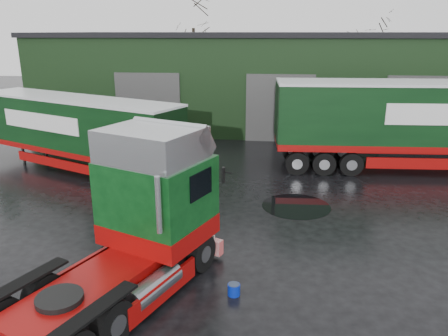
{
  "coord_description": "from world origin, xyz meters",
  "views": [
    {
      "loc": [
        1.6,
        -11.98,
        6.41
      ],
      "look_at": [
        -0.08,
        2.85,
        1.7
      ],
      "focal_mm": 35.0,
      "sensor_mm": 36.0,
      "label": 1
    }
  ],
  "objects_px": {
    "hero_tractor": "(109,225)",
    "lorry_right": "(409,126)",
    "trailer_left": "(77,134)",
    "wash_bucket": "(234,290)",
    "tree_back_a": "(194,49)",
    "tree_back_b": "(367,61)",
    "warehouse": "(280,78)"
  },
  "relations": [
    {
      "from": "tree_back_b",
      "to": "warehouse",
      "type": "bearing_deg",
      "value": -128.66
    },
    {
      "from": "lorry_right",
      "to": "wash_bucket",
      "type": "distance_m",
      "value": 13.65
    },
    {
      "from": "warehouse",
      "to": "wash_bucket",
      "type": "height_order",
      "value": "warehouse"
    },
    {
      "from": "tree_back_a",
      "to": "tree_back_b",
      "type": "height_order",
      "value": "tree_back_a"
    },
    {
      "from": "warehouse",
      "to": "wash_bucket",
      "type": "xyz_separation_m",
      "value": [
        -1.23,
        -22.41,
        -3.01
      ]
    },
    {
      "from": "wash_bucket",
      "to": "tree_back_b",
      "type": "bearing_deg",
      "value": 74.1
    },
    {
      "from": "lorry_right",
      "to": "tree_back_b",
      "type": "height_order",
      "value": "tree_back_b"
    },
    {
      "from": "warehouse",
      "to": "tree_back_a",
      "type": "bearing_deg",
      "value": 128.66
    },
    {
      "from": "lorry_right",
      "to": "tree_back_b",
      "type": "bearing_deg",
      "value": 171.74
    },
    {
      "from": "warehouse",
      "to": "tree_back_a",
      "type": "relative_size",
      "value": 3.41
    },
    {
      "from": "warehouse",
      "to": "lorry_right",
      "type": "bearing_deg",
      "value": -61.39
    },
    {
      "from": "trailer_left",
      "to": "tree_back_a",
      "type": "bearing_deg",
      "value": 20.43
    },
    {
      "from": "wash_bucket",
      "to": "lorry_right",
      "type": "bearing_deg",
      "value": 57.64
    },
    {
      "from": "hero_tractor",
      "to": "lorry_right",
      "type": "height_order",
      "value": "lorry_right"
    },
    {
      "from": "warehouse",
      "to": "tree_back_a",
      "type": "height_order",
      "value": "tree_back_a"
    },
    {
      "from": "lorry_right",
      "to": "wash_bucket",
      "type": "height_order",
      "value": "lorry_right"
    },
    {
      "from": "hero_tractor",
      "to": "trailer_left",
      "type": "bearing_deg",
      "value": 140.77
    },
    {
      "from": "lorry_right",
      "to": "wash_bucket",
      "type": "xyz_separation_m",
      "value": [
        -7.23,
        -11.41,
        -1.97
      ]
    },
    {
      "from": "trailer_left",
      "to": "tree_back_b",
      "type": "xyz_separation_m",
      "value": [
        17.5,
        22.86,
        1.99
      ]
    },
    {
      "from": "warehouse",
      "to": "wash_bucket",
      "type": "relative_size",
      "value": 102.22
    },
    {
      "from": "lorry_right",
      "to": "trailer_left",
      "type": "bearing_deg",
      "value": -85.97
    },
    {
      "from": "trailer_left",
      "to": "wash_bucket",
      "type": "height_order",
      "value": "trailer_left"
    },
    {
      "from": "hero_tractor",
      "to": "tree_back_a",
      "type": "relative_size",
      "value": 0.69
    },
    {
      "from": "hero_tractor",
      "to": "tree_back_a",
      "type": "xyz_separation_m",
      "value": [
        -3.87,
        33.0,
        2.7
      ]
    },
    {
      "from": "hero_tractor",
      "to": "lorry_right",
      "type": "distance_m",
      "value": 15.7
    },
    {
      "from": "trailer_left",
      "to": "lorry_right",
      "type": "height_order",
      "value": "lorry_right"
    },
    {
      "from": "lorry_right",
      "to": "wash_bucket",
      "type": "relative_size",
      "value": 50.85
    },
    {
      "from": "warehouse",
      "to": "trailer_left",
      "type": "xyz_separation_m",
      "value": [
        -9.5,
        -12.86,
        -1.4
      ]
    },
    {
      "from": "tree_back_b",
      "to": "lorry_right",
      "type": "bearing_deg",
      "value": -95.44
    },
    {
      "from": "trailer_left",
      "to": "tree_back_a",
      "type": "xyz_separation_m",
      "value": [
        1.5,
        22.86,
        2.99
      ]
    },
    {
      "from": "wash_bucket",
      "to": "warehouse",
      "type": "bearing_deg",
      "value": 86.86
    },
    {
      "from": "hero_tractor",
      "to": "wash_bucket",
      "type": "height_order",
      "value": "hero_tractor"
    }
  ]
}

